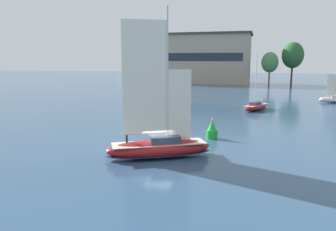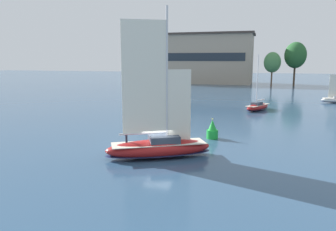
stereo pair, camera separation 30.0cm
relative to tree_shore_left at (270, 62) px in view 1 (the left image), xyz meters
name	(u,v)px [view 1 (the left image)]	position (x,y,z in m)	size (l,w,h in m)	color
ground_plane	(159,157)	(-11.10, -87.34, -7.93)	(400.00, 400.00, 0.00)	#2D4C6B
waterfront_building	(194,58)	(-27.68, 10.36, 1.35)	(42.84, 17.58, 18.48)	tan
tree_shore_left	(270,62)	(0.00, 0.00, 0.00)	(5.50, 5.50, 11.33)	brown
tree_shore_center	(293,55)	(7.36, 4.06, 2.36)	(7.14, 7.14, 14.70)	#4C3828
sailboat_main	(159,146)	(-11.09, -87.34, -6.86)	(9.94, 7.16, 13.51)	maroon
sailboat_moored_near_marina	(256,106)	(-3.07, -55.59, -7.27)	(4.81, 7.28, 9.78)	maroon
sailboat_moored_mid_channel	(155,98)	(-24.19, -48.87, -7.15)	(8.63, 3.67, 11.49)	#232328
channel_buoy	(212,130)	(-7.49, -78.75, -7.00)	(1.31, 1.31, 2.34)	green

